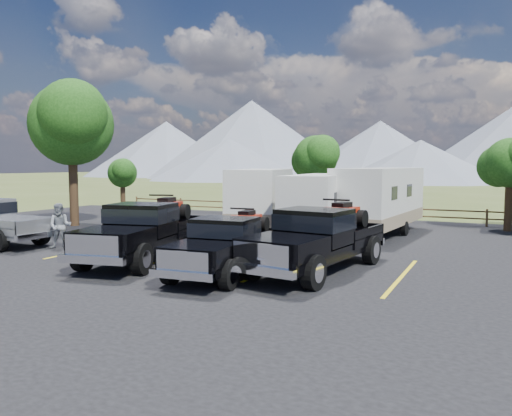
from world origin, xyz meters
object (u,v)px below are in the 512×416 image
at_px(trailer_left, 262,198).
at_px(person_b, 60,226).
at_px(rig_left, 146,229).
at_px(rig_center, 228,243).
at_px(tree_big_nw, 71,124).
at_px(trailer_center, 320,205).
at_px(trailer_right, 380,200).
at_px(rig_right, 318,237).

distance_m(trailer_left, person_b, 10.35).
bearing_deg(rig_left, rig_center, -21.06).
relative_size(tree_big_nw, rig_center, 1.32).
distance_m(trailer_center, trailer_right, 3.13).
bearing_deg(trailer_left, tree_big_nw, -175.68).
bearing_deg(person_b, rig_center, -38.22).
bearing_deg(trailer_center, rig_left, -121.97).
xyz_separation_m(tree_big_nw, trailer_right, (15.98, 3.74, -3.88)).
bearing_deg(trailer_right, rig_right, -85.10).
relative_size(trailer_center, person_b, 4.60).
distance_m(rig_center, trailer_left, 10.87).
height_order(tree_big_nw, trailer_left, tree_big_nw).
distance_m(rig_left, rig_right, 6.19).
distance_m(rig_left, trailer_center, 8.70).
bearing_deg(rig_center, trailer_right, 71.81).
relative_size(trailer_left, trailer_right, 0.97).
relative_size(rig_center, person_b, 3.26).
relative_size(trailer_right, person_b, 5.06).
height_order(rig_left, trailer_right, trailer_right).
bearing_deg(person_b, trailer_left, 32.12).
relative_size(rig_left, trailer_center, 0.83).
bearing_deg(trailer_center, trailer_right, 37.06).
relative_size(tree_big_nw, rig_right, 1.14).
relative_size(rig_right, trailer_left, 0.77).
xyz_separation_m(rig_right, trailer_left, (-6.11, 8.72, 0.57)).
xyz_separation_m(rig_left, person_b, (-4.53, 0.32, -0.17)).
xyz_separation_m(tree_big_nw, trailer_center, (13.69, 1.61, -4.03)).
height_order(rig_right, trailer_right, trailer_right).
bearing_deg(trailer_right, rig_center, -98.09).
xyz_separation_m(tree_big_nw, rig_left, (9.87, -6.19, -4.48)).
bearing_deg(trailer_left, rig_center, -84.81).
bearing_deg(rig_right, rig_center, -140.87).
height_order(rig_left, trailer_left, trailer_left).
xyz_separation_m(rig_center, rig_right, (2.43, 1.48, 0.13)).
bearing_deg(trailer_right, rig_left, -116.81).
distance_m(rig_right, trailer_right, 9.09).
distance_m(tree_big_nw, rig_right, 17.45).
relative_size(rig_left, trailer_left, 0.78).
bearing_deg(rig_right, person_b, -169.35).
xyz_separation_m(rig_left, rig_center, (3.70, -0.62, -0.15)).
bearing_deg(tree_big_nw, rig_left, -32.11).
height_order(rig_right, trailer_center, trailer_center).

